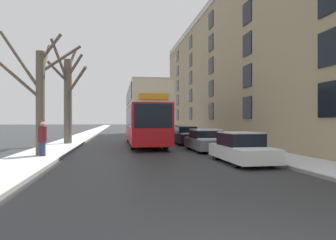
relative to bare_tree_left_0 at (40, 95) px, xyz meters
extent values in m
cube|color=gray|center=(-0.14, 40.45, -3.15)|extent=(2.57, 130.00, 0.13)
cube|color=silver|center=(-0.14, 40.45, -3.07)|extent=(2.54, 130.00, 0.03)
cube|color=gray|center=(11.74, 40.45, -3.15)|extent=(2.57, 130.00, 0.13)
cube|color=silver|center=(11.74, 40.45, -3.07)|extent=(2.54, 130.00, 0.03)
cube|color=tan|center=(17.52, 12.43, 3.85)|extent=(9.00, 47.45, 14.13)
cube|color=black|center=(12.99, -4.27, -0.39)|extent=(0.08, 1.40, 1.58)
cube|color=black|center=(12.99, 4.08, -0.39)|extent=(0.08, 1.40, 1.58)
cube|color=black|center=(12.99, 12.43, -0.39)|extent=(0.08, 1.40, 1.58)
cube|color=black|center=(12.99, 20.78, -0.39)|extent=(0.08, 1.40, 1.58)
cube|color=black|center=(12.99, 29.13, -0.39)|extent=(0.08, 1.40, 1.58)
cube|color=black|center=(12.99, -4.27, 1.87)|extent=(0.08, 1.40, 1.58)
cube|color=black|center=(12.99, 4.08, 1.87)|extent=(0.08, 1.40, 1.58)
cube|color=black|center=(12.99, 12.43, 1.87)|extent=(0.08, 1.40, 1.58)
cube|color=black|center=(12.99, 20.78, 1.87)|extent=(0.08, 1.40, 1.58)
cube|color=black|center=(12.99, 29.13, 1.87)|extent=(0.08, 1.40, 1.58)
cube|color=black|center=(12.99, 4.08, 4.13)|extent=(0.08, 1.40, 1.58)
cube|color=black|center=(12.99, 12.43, 4.13)|extent=(0.08, 1.40, 1.58)
cube|color=black|center=(12.99, 20.78, 4.13)|extent=(0.08, 1.40, 1.58)
cube|color=black|center=(12.99, 29.13, 4.13)|extent=(0.08, 1.40, 1.58)
cube|color=black|center=(12.99, 4.08, 6.39)|extent=(0.08, 1.40, 1.58)
cube|color=black|center=(12.99, 12.43, 6.39)|extent=(0.08, 1.40, 1.58)
cube|color=black|center=(12.99, 20.78, 6.39)|extent=(0.08, 1.40, 1.58)
cube|color=black|center=(12.99, 29.13, 6.39)|extent=(0.08, 1.40, 1.58)
cube|color=black|center=(12.99, 12.43, 8.65)|extent=(0.08, 1.40, 1.58)
cube|color=black|center=(12.99, 20.78, 8.65)|extent=(0.08, 1.40, 1.58)
cube|color=black|center=(12.99, 29.13, 8.65)|extent=(0.08, 1.40, 1.58)
cube|color=beige|center=(12.98, 12.43, 10.39)|extent=(0.12, 46.50, 0.44)
cylinder|color=brown|center=(0.04, -0.05, -0.52)|extent=(0.43, 0.43, 5.40)
cylinder|color=brown|center=(0.93, 0.55, 1.95)|extent=(1.95, 1.37, 1.78)
cylinder|color=brown|center=(0.57, -0.26, 2.34)|extent=(1.23, 0.59, 1.39)
cylinder|color=brown|center=(-0.84, -0.21, 1.60)|extent=(1.90, 0.49, 2.89)
cylinder|color=brown|center=(-0.83, -0.68, 0.68)|extent=(1.90, 1.44, 1.88)
cylinder|color=brown|center=(-0.01, 1.14, 1.90)|extent=(0.25, 2.49, 2.38)
cylinder|color=brown|center=(0.10, 8.07, 0.10)|extent=(0.60, 0.60, 6.64)
cylinder|color=brown|center=(-0.37, 7.37, 3.12)|extent=(1.22, 1.67, 3.08)
cylinder|color=brown|center=(0.34, 8.50, 3.55)|extent=(0.75, 1.12, 1.82)
cylinder|color=brown|center=(-0.46, 7.25, 2.27)|extent=(1.35, 1.86, 1.41)
cylinder|color=brown|center=(0.64, 7.90, 2.93)|extent=(1.31, 0.61, 1.80)
cylinder|color=brown|center=(0.89, 6.91, 1.63)|extent=(1.80, 2.53, 1.88)
cube|color=red|center=(5.96, 7.24, -1.55)|extent=(2.51, 11.46, 2.65)
cube|color=beige|center=(5.96, 7.24, 0.46)|extent=(2.46, 11.23, 1.37)
cube|color=beige|center=(5.96, 7.24, 1.21)|extent=(2.46, 11.23, 0.12)
cube|color=black|center=(5.96, 7.24, -1.04)|extent=(2.54, 10.09, 1.38)
cube|color=black|center=(5.96, 7.24, 0.53)|extent=(2.54, 10.09, 1.04)
cube|color=black|center=(5.96, 1.53, -1.04)|extent=(2.26, 0.06, 1.45)
cube|color=orange|center=(5.96, 1.52, 0.12)|extent=(1.76, 0.05, 0.32)
cylinder|color=black|center=(4.88, 3.80, -2.67)|extent=(0.30, 1.09, 1.09)
cylinder|color=black|center=(7.04, 3.80, -2.67)|extent=(0.30, 1.09, 1.09)
cylinder|color=black|center=(4.88, 10.45, -2.67)|extent=(0.30, 1.09, 1.09)
cylinder|color=black|center=(7.04, 10.45, -2.67)|extent=(0.30, 1.09, 1.09)
cube|color=silver|center=(9.36, -3.31, -2.75)|extent=(1.77, 4.19, 0.59)
cube|color=black|center=(9.36, -3.15, -2.17)|extent=(1.52, 2.09, 0.57)
cube|color=silver|center=(9.36, -3.15, -1.87)|extent=(1.49, 1.99, 0.04)
cube|color=silver|center=(9.36, -4.80, -2.44)|extent=(1.59, 1.09, 0.03)
cylinder|color=black|center=(8.58, -4.57, -2.89)|extent=(0.20, 0.65, 0.65)
cylinder|color=black|center=(10.13, -4.57, -2.89)|extent=(0.20, 0.65, 0.65)
cylinder|color=black|center=(8.58, -2.06, -2.89)|extent=(0.20, 0.65, 0.65)
cylinder|color=black|center=(10.13, -2.06, -2.89)|extent=(0.20, 0.65, 0.65)
cube|color=slate|center=(9.36, 2.11, -2.74)|extent=(1.89, 4.10, 0.62)
cube|color=black|center=(9.36, 2.27, -2.18)|extent=(1.62, 2.05, 0.50)
cube|color=silver|center=(9.36, 2.27, -1.89)|extent=(1.59, 1.95, 0.09)
cube|color=silver|center=(9.36, 0.65, -2.39)|extent=(1.70, 1.07, 0.07)
cylinder|color=black|center=(8.52, 0.88, -2.88)|extent=(0.20, 0.68, 0.68)
cylinder|color=black|center=(10.19, 0.88, -2.88)|extent=(0.20, 0.68, 0.68)
cylinder|color=black|center=(8.52, 3.34, -2.88)|extent=(0.20, 0.68, 0.68)
cylinder|color=black|center=(10.19, 3.34, -2.88)|extent=(0.20, 0.68, 0.68)
cube|color=black|center=(9.36, 7.75, -2.69)|extent=(1.72, 4.15, 0.71)
cube|color=black|center=(9.36, 7.91, -2.07)|extent=(1.48, 2.08, 0.55)
cube|color=silver|center=(9.36, 7.91, -1.75)|extent=(1.44, 1.97, 0.10)
cube|color=silver|center=(9.36, 6.27, -2.30)|extent=(1.55, 1.08, 0.08)
cylinder|color=black|center=(8.61, 6.50, -2.88)|extent=(0.20, 0.67, 0.67)
cylinder|color=black|center=(10.11, 6.50, -2.88)|extent=(0.20, 0.67, 0.67)
cylinder|color=black|center=(8.61, 8.99, -2.88)|extent=(0.20, 0.67, 0.67)
cylinder|color=black|center=(10.11, 8.99, -2.88)|extent=(0.20, 0.67, 0.67)
cylinder|color=navy|center=(0.29, -0.48, -2.79)|extent=(0.19, 0.19, 0.86)
cylinder|color=navy|center=(0.16, -0.36, -2.79)|extent=(0.19, 0.19, 0.86)
cylinder|color=#59191E|center=(0.23, -0.42, -1.98)|extent=(0.40, 0.40, 0.75)
sphere|color=tan|center=(0.23, -0.42, -1.49)|extent=(0.24, 0.24, 0.24)
camera|label=1|loc=(3.86, -15.96, -1.33)|focal=32.00mm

